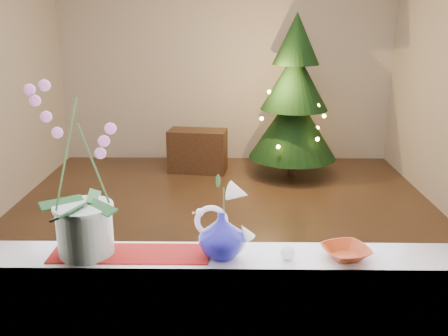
{
  "coord_description": "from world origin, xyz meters",
  "views": [
    {
      "loc": [
        0.06,
        -4.37,
        1.93
      ],
      "look_at": [
        0.02,
        -1.4,
        1.03
      ],
      "focal_mm": 40.0,
      "sensor_mm": 36.0,
      "label": 1
    }
  ],
  "objects_px": {
    "side_table": "(198,151)",
    "orchid_pot": "(80,172)",
    "xmas_tree": "(294,97)",
    "swan": "(224,232)",
    "paperweight": "(288,252)",
    "blue_vase": "(222,231)",
    "amber_dish": "(346,253)"
  },
  "relations": [
    {
      "from": "orchid_pot",
      "to": "amber_dish",
      "type": "relative_size",
      "value": 4.5
    },
    {
      "from": "orchid_pot",
      "to": "xmas_tree",
      "type": "height_order",
      "value": "xmas_tree"
    },
    {
      "from": "xmas_tree",
      "to": "side_table",
      "type": "height_order",
      "value": "xmas_tree"
    },
    {
      "from": "xmas_tree",
      "to": "side_table",
      "type": "bearing_deg",
      "value": 174.65
    },
    {
      "from": "amber_dish",
      "to": "side_table",
      "type": "relative_size",
      "value": 0.23
    },
    {
      "from": "paperweight",
      "to": "xmas_tree",
      "type": "height_order",
      "value": "xmas_tree"
    },
    {
      "from": "blue_vase",
      "to": "paperweight",
      "type": "bearing_deg",
      "value": -5.18
    },
    {
      "from": "orchid_pot",
      "to": "paperweight",
      "type": "xyz_separation_m",
      "value": [
        0.89,
        -0.04,
        -0.35
      ]
    },
    {
      "from": "amber_dish",
      "to": "side_table",
      "type": "bearing_deg",
      "value": 102.38
    },
    {
      "from": "xmas_tree",
      "to": "swan",
      "type": "bearing_deg",
      "value": -101.09
    },
    {
      "from": "paperweight",
      "to": "side_table",
      "type": "distance_m",
      "value": 4.37
    },
    {
      "from": "blue_vase",
      "to": "amber_dish",
      "type": "bearing_deg",
      "value": -0.56
    },
    {
      "from": "blue_vase",
      "to": "amber_dish",
      "type": "relative_size",
      "value": 1.41
    },
    {
      "from": "paperweight",
      "to": "amber_dish",
      "type": "xyz_separation_m",
      "value": [
        0.26,
        0.02,
        -0.01
      ]
    },
    {
      "from": "orchid_pot",
      "to": "paperweight",
      "type": "relative_size",
      "value": 11.72
    },
    {
      "from": "swan",
      "to": "amber_dish",
      "type": "bearing_deg",
      "value": 13.35
    },
    {
      "from": "orchid_pot",
      "to": "xmas_tree",
      "type": "xyz_separation_m",
      "value": [
        1.42,
        4.11,
        -0.31
      ]
    },
    {
      "from": "swan",
      "to": "side_table",
      "type": "bearing_deg",
      "value": 109.87
    },
    {
      "from": "paperweight",
      "to": "side_table",
      "type": "relative_size",
      "value": 0.09
    },
    {
      "from": "side_table",
      "to": "orchid_pot",
      "type": "bearing_deg",
      "value": -85.12
    },
    {
      "from": "amber_dish",
      "to": "xmas_tree",
      "type": "height_order",
      "value": "xmas_tree"
    },
    {
      "from": "orchid_pot",
      "to": "blue_vase",
      "type": "xyz_separation_m",
      "value": [
        0.6,
        -0.01,
        -0.26
      ]
    },
    {
      "from": "side_table",
      "to": "paperweight",
      "type": "bearing_deg",
      "value": -73.26
    },
    {
      "from": "orchid_pot",
      "to": "swan",
      "type": "distance_m",
      "value": 0.67
    },
    {
      "from": "xmas_tree",
      "to": "side_table",
      "type": "distance_m",
      "value": 1.41
    },
    {
      "from": "swan",
      "to": "paperweight",
      "type": "height_order",
      "value": "swan"
    },
    {
      "from": "swan",
      "to": "blue_vase",
      "type": "distance_m",
      "value": 0.01
    },
    {
      "from": "orchid_pot",
      "to": "paperweight",
      "type": "height_order",
      "value": "orchid_pot"
    },
    {
      "from": "amber_dish",
      "to": "xmas_tree",
      "type": "xyz_separation_m",
      "value": [
        0.27,
        4.13,
        0.06
      ]
    },
    {
      "from": "swan",
      "to": "xmas_tree",
      "type": "height_order",
      "value": "xmas_tree"
    },
    {
      "from": "swan",
      "to": "xmas_tree",
      "type": "bearing_deg",
      "value": 93.4
    },
    {
      "from": "amber_dish",
      "to": "paperweight",
      "type": "bearing_deg",
      "value": -175.37
    }
  ]
}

